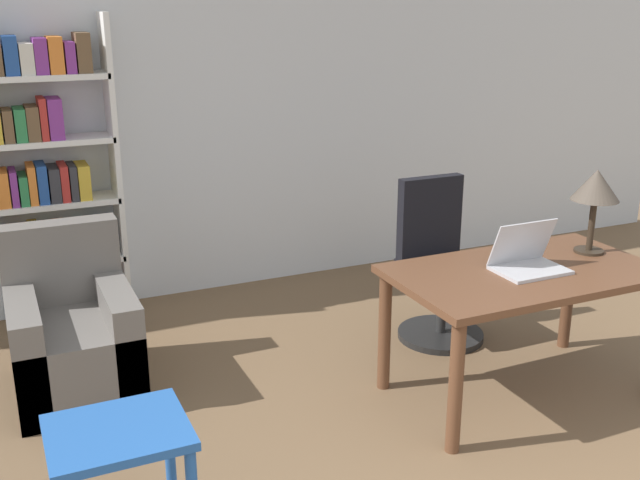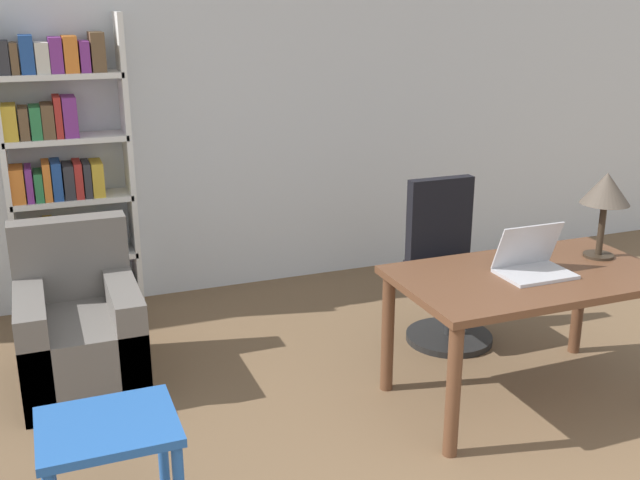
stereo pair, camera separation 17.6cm
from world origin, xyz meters
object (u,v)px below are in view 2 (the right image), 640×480
object	(u,v)px
desk	(529,291)
laptop	(532,263)
table_lamp	(606,192)
bookshelf	(65,186)
office_chair	(447,270)
side_table_blue	(109,447)
armchair	(80,334)

from	to	relation	value
desk	laptop	distance (m)	0.16
laptop	table_lamp	bearing A→B (deg)	10.27
table_lamp	bookshelf	size ratio (longest dim) A/B	0.24
office_chair	bookshelf	distance (m)	2.55
bookshelf	table_lamp	bearing A→B (deg)	-36.34
desk	table_lamp	size ratio (longest dim) A/B	2.97
side_table_blue	office_chair	bearing A→B (deg)	28.99
desk	laptop	world-z (taller)	laptop
side_table_blue	table_lamp	bearing A→B (deg)	9.99
desk	laptop	bearing A→B (deg)	-83.11
laptop	office_chair	bearing A→B (deg)	89.49
table_lamp	side_table_blue	distance (m)	2.83
armchair	bookshelf	xyz separation A→B (m)	(0.04, 1.01, 0.62)
desk	laptop	xyz separation A→B (m)	(0.00, -0.01, 0.16)
desk	armchair	xyz separation A→B (m)	(-2.21, 1.06, -0.33)
table_lamp	desk	bearing A→B (deg)	-170.45
office_chair	armchair	world-z (taller)	office_chair
office_chair	armchair	distance (m)	2.24
desk	office_chair	xyz separation A→B (m)	(0.01, 0.83, -0.17)
table_lamp	bookshelf	bearing A→B (deg)	143.66
laptop	table_lamp	world-z (taller)	table_lamp
laptop	armchair	world-z (taller)	laptop
laptop	armchair	size ratio (longest dim) A/B	0.41
desk	table_lamp	bearing A→B (deg)	9.55
armchair	laptop	bearing A→B (deg)	-25.71
armchair	table_lamp	bearing A→B (deg)	-19.63
laptop	office_chair	xyz separation A→B (m)	(0.01, 0.84, -0.32)
desk	office_chair	bearing A→B (deg)	89.43
office_chair	bookshelf	xyz separation A→B (m)	(-2.18, 1.23, 0.46)
laptop	table_lamp	distance (m)	0.61
bookshelf	office_chair	bearing A→B (deg)	-29.44
office_chair	bookshelf	world-z (taller)	bookshelf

